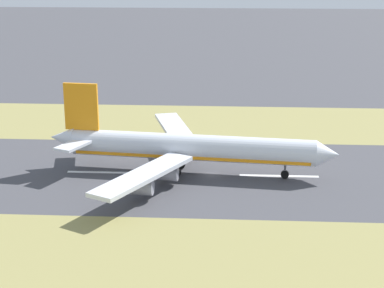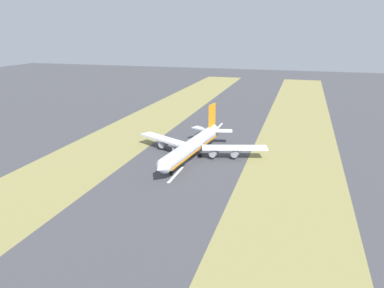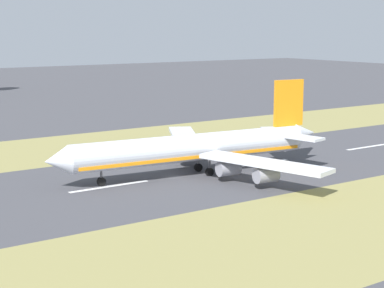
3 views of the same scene
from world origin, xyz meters
name	(u,v)px [view 3 (image 3 of 3)]	position (x,y,z in m)	size (l,w,h in m)	color
ground_plane	(173,177)	(0.00, 0.00, 0.00)	(800.00, 800.00, 0.00)	#424247
grass_median_west	(322,229)	(-45.00, 0.00, 0.00)	(40.00, 600.00, 0.01)	olive
grass_median_east	(86,146)	(45.00, 0.00, 0.00)	(40.00, 600.00, 0.01)	olive
centreline_dash_near	(370,147)	(0.00, -64.43, 0.01)	(1.20, 18.00, 0.01)	silver
centreline_dash_mid	(258,164)	(0.00, -24.43, 0.01)	(1.20, 18.00, 0.01)	silver
centreline_dash_far	(110,186)	(0.00, 15.57, 0.01)	(1.20, 18.00, 0.01)	silver
airplane_main_jet	(200,148)	(-1.09, -6.32, 6.02)	(63.76, 67.20, 20.20)	silver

